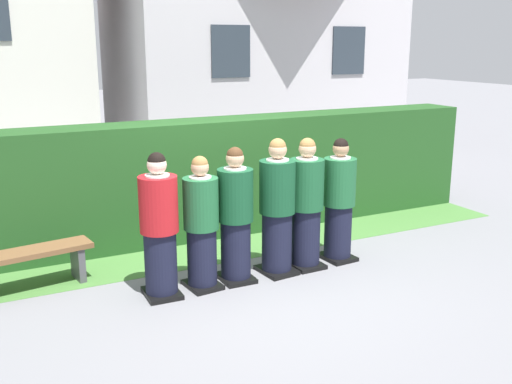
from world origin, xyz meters
The scene contains 11 objects.
ground_plane centered at (0.00, 0.00, 0.00)m, with size 60.00×60.00×0.00m, color slate.
student_in_red_blazer centered at (-1.20, -0.03, 0.78)m, with size 0.42×0.48×1.63m.
student_front_row_1 centered at (-0.70, -0.02, 0.73)m, with size 0.40×0.47×1.54m.
student_front_row_2 centered at (-0.27, 0.00, 0.76)m, with size 0.42×0.51×1.61m.
student_front_row_3 centered at (0.28, -0.01, 0.79)m, with size 0.43×0.54×1.67m.
student_front_row_4 centered at (0.70, 0.01, 0.78)m, with size 0.43×0.48×1.64m.
student_front_row_5 centered at (1.21, 0.04, 0.76)m, with size 0.41×0.48×1.59m.
hedge centered at (0.00, 1.81, 0.84)m, with size 9.11×0.70×1.68m.
school_building_annex centered at (3.90, 7.90, 3.17)m, with size 7.21×4.29×6.17m.
wooden_bench centered at (-2.48, 0.78, 0.35)m, with size 1.44×0.55×0.48m.
lawn_strip centered at (0.00, 1.01, 0.00)m, with size 9.11×0.90×0.01m, color #477A38.
Camera 1 is at (-3.05, -6.01, 2.76)m, focal length 41.68 mm.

